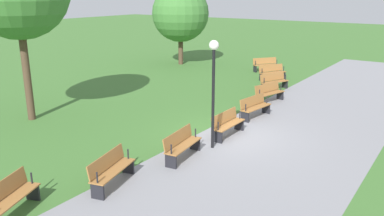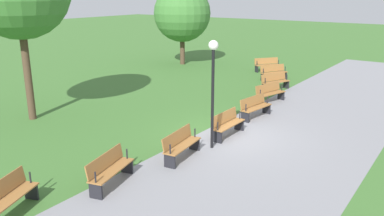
{
  "view_description": "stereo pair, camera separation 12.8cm",
  "coord_description": "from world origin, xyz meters",
  "px_view_note": "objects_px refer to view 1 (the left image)",
  "views": [
    {
      "loc": [
        11.98,
        6.65,
        5.1
      ],
      "look_at": [
        -0.0,
        -1.65,
        0.8
      ],
      "focal_mm": 36.81,
      "sensor_mm": 36.0,
      "label": 1
    },
    {
      "loc": [
        11.91,
        6.75,
        5.1
      ],
      "look_at": [
        -0.0,
        -1.65,
        0.8
      ],
      "focal_mm": 36.81,
      "sensor_mm": 36.0,
      "label": 2
    }
  ],
  "objects_px": {
    "bench_4": "(255,106)",
    "tree_1": "(180,13)",
    "bench_1": "(272,72)",
    "bench_8": "(8,198)",
    "bench_0": "(265,64)",
    "lamp_post": "(214,74)",
    "bench_6": "(182,144)",
    "bench_7": "(111,169)",
    "bench_5": "(227,123)",
    "bench_2": "(274,81)",
    "bench_3": "(269,92)"
  },
  "relations": [
    {
      "from": "bench_5",
      "to": "tree_1",
      "type": "bearing_deg",
      "value": -137.31
    },
    {
      "from": "bench_4",
      "to": "lamp_post",
      "type": "distance_m",
      "value": 4.46
    },
    {
      "from": "bench_0",
      "to": "bench_4",
      "type": "distance_m",
      "value": 10.36
    },
    {
      "from": "bench_2",
      "to": "bench_5",
      "type": "height_order",
      "value": "same"
    },
    {
      "from": "bench_6",
      "to": "bench_8",
      "type": "bearing_deg",
      "value": -22.09
    },
    {
      "from": "bench_5",
      "to": "bench_6",
      "type": "distance_m",
      "value": 2.62
    },
    {
      "from": "bench_0",
      "to": "bench_7",
      "type": "distance_m",
      "value": 17.73
    },
    {
      "from": "bench_2",
      "to": "bench_0",
      "type": "bearing_deg",
      "value": -128.41
    },
    {
      "from": "bench_7",
      "to": "lamp_post",
      "type": "relative_size",
      "value": 0.49
    },
    {
      "from": "bench_3",
      "to": "bench_4",
      "type": "height_order",
      "value": "same"
    },
    {
      "from": "bench_0",
      "to": "bench_7",
      "type": "bearing_deg",
      "value": 47.98
    },
    {
      "from": "lamp_post",
      "to": "bench_5",
      "type": "bearing_deg",
      "value": -172.5
    },
    {
      "from": "bench_7",
      "to": "lamp_post",
      "type": "xyz_separation_m",
      "value": [
        -3.88,
        0.84,
        2.1
      ]
    },
    {
      "from": "bench_5",
      "to": "tree_1",
      "type": "distance_m",
      "value": 15.56
    },
    {
      "from": "lamp_post",
      "to": "bench_1",
      "type": "bearing_deg",
      "value": -166.12
    },
    {
      "from": "bench_3",
      "to": "lamp_post",
      "type": "relative_size",
      "value": 0.49
    },
    {
      "from": "bench_1",
      "to": "bench_4",
      "type": "relative_size",
      "value": 0.98
    },
    {
      "from": "bench_2",
      "to": "bench_8",
      "type": "bearing_deg",
      "value": 22.18
    },
    {
      "from": "bench_4",
      "to": "bench_0",
      "type": "bearing_deg",
      "value": -150.56
    },
    {
      "from": "bench_0",
      "to": "bench_4",
      "type": "height_order",
      "value": "same"
    },
    {
      "from": "bench_0",
      "to": "bench_3",
      "type": "relative_size",
      "value": 0.93
    },
    {
      "from": "bench_0",
      "to": "tree_1",
      "type": "relative_size",
      "value": 0.29
    },
    {
      "from": "bench_1",
      "to": "bench_3",
      "type": "relative_size",
      "value": 0.97
    },
    {
      "from": "bench_7",
      "to": "tree_1",
      "type": "relative_size",
      "value": 0.31
    },
    {
      "from": "bench_6",
      "to": "bench_0",
      "type": "bearing_deg",
      "value": -172.7
    },
    {
      "from": "bench_2",
      "to": "lamp_post",
      "type": "xyz_separation_m",
      "value": [
        8.98,
        1.67,
        2.1
      ]
    },
    {
      "from": "bench_0",
      "to": "bench_1",
      "type": "height_order",
      "value": "same"
    },
    {
      "from": "bench_1",
      "to": "bench_8",
      "type": "distance_m",
      "value": 17.74
    },
    {
      "from": "bench_0",
      "to": "bench_4",
      "type": "bearing_deg",
      "value": 59.01
    },
    {
      "from": "bench_5",
      "to": "bench_8",
      "type": "bearing_deg",
      "value": -11.02
    },
    {
      "from": "bench_2",
      "to": "bench_3",
      "type": "height_order",
      "value": "same"
    },
    {
      "from": "bench_3",
      "to": "bench_5",
      "type": "bearing_deg",
      "value": 22.13
    },
    {
      "from": "bench_2",
      "to": "bench_5",
      "type": "distance_m",
      "value": 7.82
    },
    {
      "from": "bench_8",
      "to": "bench_3",
      "type": "bearing_deg",
      "value": 154.15
    },
    {
      "from": "bench_3",
      "to": "bench_6",
      "type": "bearing_deg",
      "value": 18.46
    },
    {
      "from": "bench_7",
      "to": "lamp_post",
      "type": "bearing_deg",
      "value": 153.01
    },
    {
      "from": "bench_1",
      "to": "lamp_post",
      "type": "distance_m",
      "value": 11.86
    },
    {
      "from": "bench_1",
      "to": "bench_7",
      "type": "distance_m",
      "value": 15.34
    },
    {
      "from": "bench_5",
      "to": "bench_2",
      "type": "bearing_deg",
      "value": -168.98
    },
    {
      "from": "bench_0",
      "to": "lamp_post",
      "type": "height_order",
      "value": "lamp_post"
    },
    {
      "from": "lamp_post",
      "to": "bench_8",
      "type": "bearing_deg",
      "value": -14.65
    },
    {
      "from": "bench_6",
      "to": "tree_1",
      "type": "bearing_deg",
      "value": -151.05
    },
    {
      "from": "bench_2",
      "to": "bench_4",
      "type": "distance_m",
      "value": 5.23
    },
    {
      "from": "tree_1",
      "to": "bench_7",
      "type": "bearing_deg",
      "value": 30.53
    },
    {
      "from": "bench_3",
      "to": "bench_7",
      "type": "height_order",
      "value": "same"
    },
    {
      "from": "bench_4",
      "to": "tree_1",
      "type": "relative_size",
      "value": 0.31
    },
    {
      "from": "bench_5",
      "to": "bench_6",
      "type": "height_order",
      "value": "same"
    },
    {
      "from": "bench_1",
      "to": "bench_2",
      "type": "xyz_separation_m",
      "value": [
        2.36,
        1.14,
        0.0
      ]
    },
    {
      "from": "bench_7",
      "to": "lamp_post",
      "type": "distance_m",
      "value": 4.49
    },
    {
      "from": "bench_6",
      "to": "tree_1",
      "type": "distance_m",
      "value": 17.43
    }
  ]
}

